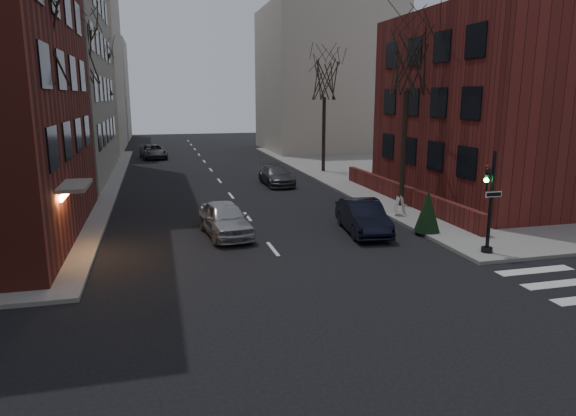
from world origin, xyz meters
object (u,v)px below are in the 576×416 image
Objects in this scene: tree_left_b at (75,49)px; tree_right_b at (325,78)px; tree_left_a at (30,34)px; streetlamp_near at (84,133)px; car_lane_silver at (225,219)px; traffic_signal at (489,209)px; sandwich_board at (400,206)px; car_lane_gray at (276,176)px; evergreen_shrub at (428,211)px; tree_right_a at (408,61)px; car_lane_far at (154,152)px; streetlamp_far at (112,118)px; parked_sedan at (363,217)px; tree_left_c at (100,74)px.

tree_right_b is at bearing 18.82° from tree_left_b.
tree_left_a is at bearing -90.00° from tree_left_b.
car_lane_silver is at bearing -48.27° from streetlamp_near.
traffic_signal reaches higher than sandwich_board.
tree_right_b is at bearing 87.85° from traffic_signal.
streetlamp_near is (0.60, 8.00, -4.23)m from tree_left_a.
tree_right_b is 20.01m from streetlamp_near.
car_lane_silver is 0.98× the size of car_lane_gray.
streetlamp_near is 18.47m from evergreen_shrub.
tree_left_a is at bearing -167.20° from tree_right_a.
sandwich_board is (3.91, -11.33, -0.04)m from car_lane_gray.
traffic_signal is 24.87m from tree_left_b.
tree_left_a reaches higher than traffic_signal.
car_lane_silver is at bearing 166.38° from evergreen_shrub.
sandwich_board is (12.34, -29.83, -0.06)m from car_lane_far.
car_lane_far is (-3.10, 31.07, -0.08)m from car_lane_silver.
traffic_signal is at bearing -45.46° from tree_left_b.
streetlamp_far is (-16.14, 33.01, 2.33)m from traffic_signal.
sandwich_board is at bearing -118.80° from tree_right_a.
car_lane_far is (-13.52, 13.69, -6.89)m from tree_right_b.
tree_left_b is 22.44m from evergreen_shrub.
parked_sedan is (-4.20, -18.48, -6.83)m from tree_right_b.
car_lane_gray is (11.91, 5.19, -3.56)m from streetlamp_near.
sandwich_board is 3.45m from evergreen_shrub.
streetlamp_near is 10.48m from car_lane_silver.
evergreen_shrub reaches higher than car_lane_silver.
tree_right_a is (17.60, -8.00, -0.88)m from tree_left_b.
car_lane_far is (-9.32, 32.17, -0.06)m from parked_sedan.
car_lane_silver is at bearing -114.28° from car_lane_gray.
traffic_signal is 0.87× the size of parked_sedan.
tree_right_a is at bearing 73.12° from sandwich_board.
parked_sedan is at bearing -133.12° from tree_right_a.
car_lane_gray is (-5.09, -4.81, -6.91)m from tree_right_b.
tree_left_b is 2.36× the size of parked_sedan.
tree_right_a is 29.65m from streetlamp_far.
car_lane_gray is (-5.09, 9.19, -7.36)m from tree_right_a.
car_lane_silver is 4.72× the size of sandwich_board.
evergreen_shrub is (-0.32, -3.40, 0.48)m from sandwich_board.
tree_left_c is 18.40m from streetlamp_near.
tree_left_a is 1.06× the size of tree_left_c.
tree_right_b is at bearing -53.17° from car_lane_far.
evergreen_shrub is (-1.50, -19.54, -6.48)m from tree_right_b.
streetlamp_near reaches higher than parked_sedan.
tree_right_a is 10.14× the size of sandwich_board.
streetlamp_near is at bearing 153.06° from parked_sedan.
tree_right_b is 1.46× the size of streetlamp_near.
tree_right_a reaches higher than streetlamp_near.
streetlamp_near is at bearing -149.53° from tree_right_b.
streetlamp_far is 31.42m from parked_sedan.
traffic_signal is at bearing -79.58° from evergreen_shrub.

